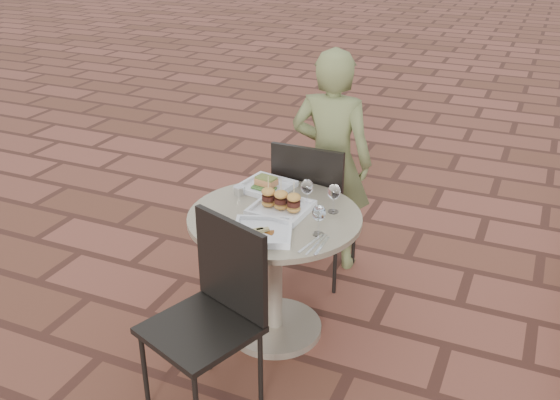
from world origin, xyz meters
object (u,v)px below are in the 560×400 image
at_px(plate_tuna, 262,232).
at_px(plate_sliders, 281,204).
at_px(chair_far, 313,201).
at_px(chair_near, 215,303).
at_px(diner, 331,161).
at_px(plate_salmon, 266,186).
at_px(cafe_table, 275,256).

bearing_deg(plate_tuna, plate_sliders, 94.11).
bearing_deg(plate_tuna, chair_far, 93.15).
bearing_deg(chair_far, plate_sliders, 92.64).
xyz_separation_m(chair_near, diner, (0.04, 1.43, 0.17)).
relative_size(chair_near, plate_salmon, 3.07).
xyz_separation_m(chair_near, plate_tuna, (0.07, 0.37, 0.20)).
distance_m(chair_near, plate_sliders, 0.67).
relative_size(chair_far, plate_sliders, 3.08).
distance_m(diner, plate_salmon, 0.60).
xyz_separation_m(diner, plate_salmon, (-0.18, -0.57, 0.04)).
xyz_separation_m(chair_far, plate_sliders, (0.02, -0.54, 0.22)).
bearing_deg(plate_tuna, diner, 91.24).
bearing_deg(plate_sliders, cafe_table, -105.41).
relative_size(chair_near, plate_sliders, 3.08).
distance_m(plate_sliders, plate_tuna, 0.27).
distance_m(chair_near, plate_tuna, 0.42).
distance_m(chair_far, plate_salmon, 0.40).
relative_size(plate_salmon, plate_tuna, 0.84).
height_order(plate_sliders, plate_tuna, plate_sliders).
distance_m(plate_salmon, plate_tuna, 0.53).
bearing_deg(chair_near, plate_sliders, 105.88).
distance_m(chair_far, plate_tuna, 0.83).
relative_size(chair_far, plate_salmon, 3.07).
distance_m(plate_salmon, plate_sliders, 0.29).
bearing_deg(cafe_table, chair_near, -93.32).
distance_m(diner, plate_tuna, 1.06).
xyz_separation_m(cafe_table, diner, (0.01, 0.84, 0.23)).
height_order(cafe_table, chair_far, chair_far).
bearing_deg(chair_near, diner, 108.40).
bearing_deg(cafe_table, plate_sliders, 74.59).
relative_size(cafe_table, plate_salmon, 2.97).
bearing_deg(chair_far, diner, -94.75).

